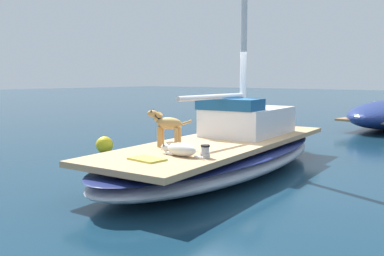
# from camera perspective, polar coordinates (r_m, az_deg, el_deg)

# --- Properties ---
(ground_plane) EXTENTS (120.00, 120.00, 0.00)m
(ground_plane) POSITION_cam_1_polar(r_m,az_deg,el_deg) (8.98, 4.02, -5.82)
(ground_plane) COLOR #143347
(sailboat_main) EXTENTS (3.15, 7.43, 0.66)m
(sailboat_main) POSITION_cam_1_polar(r_m,az_deg,el_deg) (8.91, 4.04, -3.72)
(sailboat_main) COLOR #B2B7C1
(sailboat_main) RESTS_ON ground
(cabin_house) EXTENTS (1.59, 2.34, 0.84)m
(cabin_house) POSITION_cam_1_polar(r_m,az_deg,el_deg) (9.80, 7.27, 1.16)
(cabin_house) COLOR silver
(cabin_house) RESTS_ON sailboat_main
(dog_tan) EXTENTS (0.93, 0.33, 0.70)m
(dog_tan) POSITION_cam_1_polar(r_m,az_deg,el_deg) (7.97, -3.35, 0.47)
(dog_tan) COLOR tan
(dog_tan) RESTS_ON sailboat_main
(dog_white) EXTENTS (0.95, 0.30, 0.22)m
(dog_white) POSITION_cam_1_polar(r_m,az_deg,el_deg) (7.10, -1.63, -2.87)
(dog_white) COLOR silver
(dog_white) RESTS_ON sailboat_main
(deck_winch) EXTENTS (0.16, 0.16, 0.21)m
(deck_winch) POSITION_cam_1_polar(r_m,az_deg,el_deg) (6.93, 1.77, -3.18)
(deck_winch) COLOR #B7B7BC
(deck_winch) RESTS_ON sailboat_main
(coiled_rope) EXTENTS (0.32, 0.32, 0.04)m
(coiled_rope) POSITION_cam_1_polar(r_m,az_deg,el_deg) (8.33, -2.71, -2.03)
(coiled_rope) COLOR beige
(coiled_rope) RESTS_ON sailboat_main
(deck_towel) EXTENTS (0.58, 0.39, 0.03)m
(deck_towel) POSITION_cam_1_polar(r_m,az_deg,el_deg) (6.80, -5.99, -4.11)
(deck_towel) COLOR #D8D14C
(deck_towel) RESTS_ON sailboat_main
(mooring_buoy) EXTENTS (0.44, 0.44, 0.44)m
(mooring_buoy) POSITION_cam_1_polar(r_m,az_deg,el_deg) (11.28, -11.52, -2.21)
(mooring_buoy) COLOR yellow
(mooring_buoy) RESTS_ON ground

